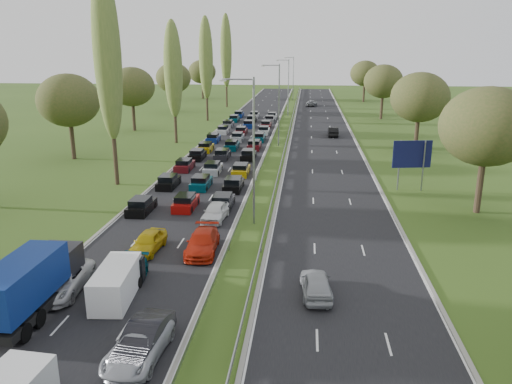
% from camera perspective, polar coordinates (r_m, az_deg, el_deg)
% --- Properties ---
extents(ground, '(260.00, 260.00, 0.00)m').
position_cam_1_polar(ground, '(77.56, 2.67, 5.57)').
color(ground, '#334E18').
rests_on(ground, ground).
extents(near_carriageway, '(10.50, 215.00, 0.04)m').
position_cam_1_polar(near_carriageway, '(80.65, -2.05, 5.98)').
color(near_carriageway, black).
rests_on(near_carriageway, ground).
extents(far_carriageway, '(10.50, 215.00, 0.04)m').
position_cam_1_polar(far_carriageway, '(79.95, 7.63, 5.76)').
color(far_carriageway, black).
rests_on(far_carriageway, ground).
extents(central_reservation, '(2.36, 215.00, 0.32)m').
position_cam_1_polar(central_reservation, '(79.92, 2.78, 6.28)').
color(central_reservation, gray).
rests_on(central_reservation, ground).
extents(lamp_columns, '(0.18, 140.18, 12.00)m').
position_cam_1_polar(lamp_columns, '(74.71, 2.64, 9.82)').
color(lamp_columns, gray).
rests_on(lamp_columns, ground).
extents(poplar_row, '(2.80, 127.80, 22.44)m').
position_cam_1_polar(poplar_row, '(67.44, -11.95, 14.28)').
color(poplar_row, '#2D2116').
rests_on(poplar_row, ground).
extents(woodland_left, '(8.00, 166.00, 11.10)m').
position_cam_1_polar(woodland_left, '(66.62, -21.92, 9.40)').
color(woodland_left, '#2D2116').
rests_on(woodland_left, ground).
extents(woodland_right, '(8.00, 153.00, 11.10)m').
position_cam_1_polar(woodland_right, '(64.98, 19.73, 9.48)').
color(woodland_right, '#2D2116').
rests_on(woodland_right, ground).
extents(traffic_queue_fill, '(9.11, 68.93, 0.80)m').
position_cam_1_polar(traffic_queue_fill, '(76.02, -2.54, 5.70)').
color(traffic_queue_fill, black).
rests_on(traffic_queue_fill, ground).
extents(near_car_2, '(2.87, 5.60, 1.51)m').
position_cam_1_polar(near_car_2, '(32.37, -21.31, -9.37)').
color(near_car_2, silver).
rests_on(near_car_2, near_carriageway).
extents(near_car_7, '(2.29, 4.95, 1.40)m').
position_cam_1_polar(near_car_7, '(31.92, -15.05, -9.26)').
color(near_car_7, '#05404D').
rests_on(near_car_7, near_carriageway).
extents(near_car_8, '(2.00, 4.39, 1.46)m').
position_cam_1_polar(near_car_8, '(36.80, -12.23, -5.56)').
color(near_car_8, '#B4990C').
rests_on(near_car_8, near_carriageway).
extents(near_car_9, '(1.98, 4.77, 1.54)m').
position_cam_1_polar(near_car_9, '(25.33, -12.68, -16.01)').
color(near_car_9, black).
rests_on(near_car_9, near_carriageway).
extents(near_car_10, '(2.50, 4.97, 1.35)m').
position_cam_1_polar(near_car_10, '(24.99, -13.31, -16.78)').
color(near_car_10, '#A9ABB2').
rests_on(near_car_10, near_carriageway).
extents(near_car_11, '(2.35, 5.23, 1.49)m').
position_cam_1_polar(near_car_11, '(35.99, -6.13, -5.74)').
color(near_car_11, '#B21F0A').
rests_on(near_car_11, near_carriageway).
extents(near_car_12, '(2.08, 4.49, 1.49)m').
position_cam_1_polar(near_car_12, '(42.51, -4.67, -2.25)').
color(near_car_12, white).
rests_on(near_car_12, near_carriageway).
extents(far_car_0, '(2.07, 4.38, 1.45)m').
position_cam_1_polar(far_car_0, '(30.06, 6.90, -10.39)').
color(far_car_0, '#9FA3A8').
rests_on(far_car_0, far_carriageway).
extents(far_car_1, '(1.64, 4.64, 1.53)m').
position_cam_1_polar(far_car_1, '(84.83, 8.80, 6.84)').
color(far_car_1, black).
rests_on(far_car_1, far_carriageway).
extents(far_car_2, '(2.98, 5.66, 1.52)m').
position_cam_1_polar(far_car_2, '(130.14, 6.38, 10.08)').
color(far_car_2, gray).
rests_on(far_car_2, far_carriageway).
extents(blue_lorry, '(2.25, 8.11, 3.42)m').
position_cam_1_polar(blue_lorry, '(30.17, -24.17, -9.45)').
color(blue_lorry, black).
rests_on(blue_lorry, near_carriageway).
extents(white_van_rear, '(1.92, 4.89, 1.96)m').
position_cam_1_polar(white_van_rear, '(30.63, -15.54, -9.82)').
color(white_van_rear, white).
rests_on(white_van_rear, near_carriageway).
extents(direction_sign, '(3.96, 0.78, 5.20)m').
position_cam_1_polar(direction_sign, '(53.11, 17.40, 3.90)').
color(direction_sign, gray).
rests_on(direction_sign, ground).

